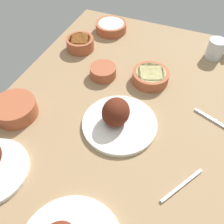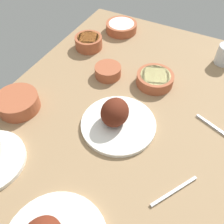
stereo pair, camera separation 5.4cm
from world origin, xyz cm
name	(u,v)px [view 2 (the right image)]	position (x,y,z in cm)	size (l,w,h in cm)	color
dining_table	(112,119)	(0.00, 0.00, 2.00)	(140.00, 90.00, 4.00)	#937551
plate_near_viewer	(117,119)	(-3.04, -3.45, 7.36)	(26.71, 26.71, 11.19)	white
bowl_potatoes	(155,79)	(23.82, -7.48, 6.57)	(15.12, 15.12, 4.68)	#A35133
bowl_soup	(89,42)	(33.39, 30.03, 7.08)	(12.95, 12.95, 5.66)	#A35133
bowl_sauce	(108,71)	(19.33, 12.04, 6.54)	(11.17, 11.17, 4.62)	#A35133
bowl_pasta	(18,102)	(-12.79, 33.03, 7.12)	(15.80, 15.80, 5.73)	#A35133
bowl_cream	(121,27)	(53.67, 22.56, 6.51)	(15.90, 15.90, 4.56)	#A35133
fork_loose	(174,191)	(-17.58, -29.70, 4.40)	(16.96, 0.90, 0.80)	silver
spoon_loose	(218,130)	(11.12, -36.35, 4.40)	(18.14, 0.90, 0.80)	silver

